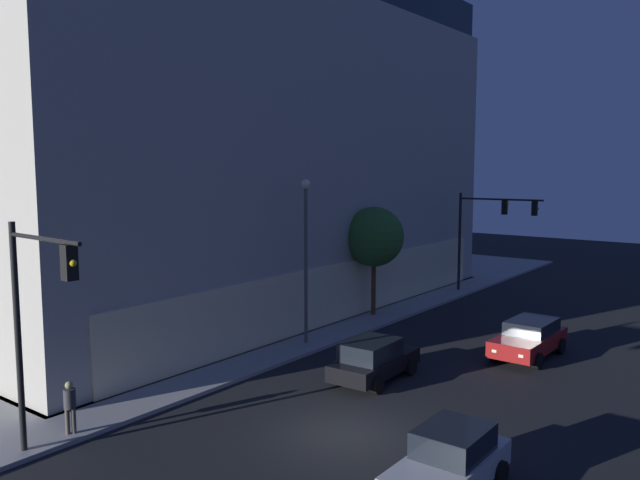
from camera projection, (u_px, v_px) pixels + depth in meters
ground_plane at (345, 434)px, 19.82m from camera, size 120.00×120.00×0.00m
modern_building at (163, 144)px, 41.60m from camera, size 33.77×29.19×19.66m
traffic_light_near_corner at (34, 306)px, 17.22m from camera, size 0.41×3.68×6.63m
traffic_light_far_corner at (490, 222)px, 40.86m from camera, size 0.65×5.37×6.44m
street_lamp_sidewalk at (306, 240)px, 29.09m from camera, size 0.44×0.44×7.59m
sidewalk_tree at (374, 237)px, 34.82m from camera, size 3.29×3.29×5.98m
pedestrian_waiting at (70, 403)px, 19.42m from camera, size 0.36×0.36×1.65m
car_silver at (449, 462)px, 16.11m from camera, size 4.11×2.00×1.70m
car_black at (373, 360)px, 24.74m from camera, size 4.35×2.14×1.64m
car_red at (529, 338)px, 27.86m from camera, size 4.69×2.22×1.61m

